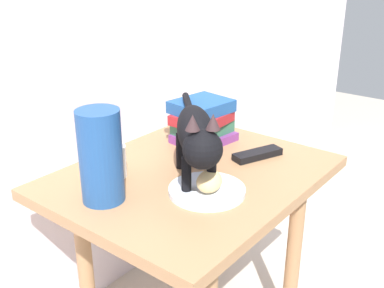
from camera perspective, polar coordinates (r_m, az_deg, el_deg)
name	(u,v)px	position (r m, az deg, el deg)	size (l,w,h in m)	color
side_table	(192,200)	(1.29, 0.00, -6.92)	(0.72, 0.58, 0.58)	#9E724C
plate	(207,190)	(1.14, 1.84, -5.72)	(0.19, 0.19, 0.01)	silver
bread_roll	(209,181)	(1.11, 2.15, -4.59)	(0.08, 0.06, 0.05)	#E0BC7A
cat	(197,136)	(1.13, 0.56, 1.04)	(0.36, 0.35, 0.23)	black
book_stack	(202,121)	(1.43, 1.27, 2.81)	(0.19, 0.17, 0.13)	#72337A
green_vase	(101,156)	(1.08, -11.13, -1.51)	(0.10, 0.10, 0.22)	navy
candle_jar	(113,163)	(1.22, -9.67, -2.32)	(0.07, 0.07, 0.08)	silver
tv_remote	(257,154)	(1.34, 8.03, -1.26)	(0.15, 0.04, 0.02)	black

